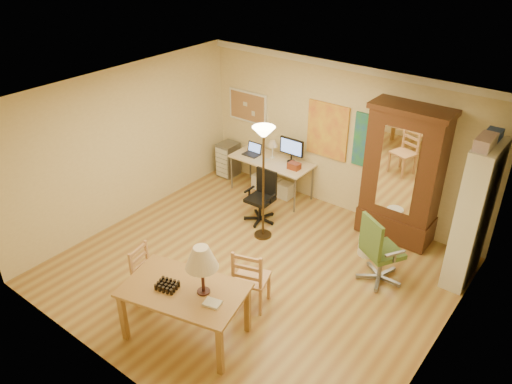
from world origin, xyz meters
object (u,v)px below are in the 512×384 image
Objects in this scene: dining_table at (190,281)px; office_chair_green at (378,264)px; computer_desk at (274,173)px; office_chair_black at (261,208)px; armoire at (402,183)px; bookshelf at (473,216)px.

dining_table is 2.90m from office_chair_green.
office_chair_green is at bearing -23.31° from computer_desk.
office_chair_black is at bearing -66.77° from computer_desk.
armoire reaches higher than dining_table.
armoire is at bearing 25.49° from office_chair_black.
dining_table reaches higher than office_chair_black.
dining_table reaches higher than computer_desk.
office_chair_green is at bearing -6.80° from office_chair_black.
dining_table is 0.73× the size of armoire.
computer_desk reaches higher than office_chair_black.
office_chair_black is (0.39, -0.91, -0.19)m from computer_desk.
office_chair_green is (2.39, -0.28, 0.05)m from office_chair_black.
dining_table is 1.06× the size of computer_desk.
dining_table is at bearing -69.92° from office_chair_black.
office_chair_green is 1.49m from armoire.
office_chair_green is at bearing 61.04° from dining_table.
office_chair_black is 0.84× the size of office_chair_green.
armoire is at bearing 74.06° from dining_table.
dining_table is 1.81× the size of office_chair_black.
computer_desk is 2.54m from armoire.
office_chair_green is (1.37, 2.48, -0.60)m from dining_table.
dining_table is 4.06m from bookshelf.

